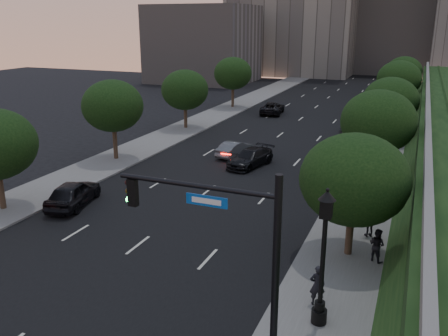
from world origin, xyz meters
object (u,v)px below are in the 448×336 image
at_px(sedan_mid_left, 235,149).
at_px(pedestrian_b, 377,245).
at_px(sedan_far_left, 272,108).
at_px(traffic_signal_mast, 242,270).
at_px(sedan_near_right, 250,158).
at_px(pedestrian_c, 370,222).
at_px(pedestrian_a, 317,285).
at_px(street_lamp, 323,264).
at_px(sedan_far_right, 353,125).
at_px(sedan_near_left, 73,193).

relative_size(sedan_mid_left, pedestrian_b, 2.48).
height_order(sedan_mid_left, sedan_far_left, sedan_far_left).
relative_size(traffic_signal_mast, sedan_mid_left, 1.71).
distance_m(sedan_near_right, pedestrian_c, 14.45).
xyz_separation_m(traffic_signal_mast, pedestrian_a, (1.62, 4.45, -2.65)).
bearing_deg(sedan_far_left, street_lamp, 102.12).
relative_size(sedan_near_right, pedestrian_c, 2.98).
bearing_deg(pedestrian_c, sedan_mid_left, -76.79).
relative_size(sedan_far_right, pedestrian_b, 2.49).
distance_m(sedan_mid_left, sedan_near_right, 3.12).
height_order(pedestrian_a, pedestrian_b, pedestrian_a).
relative_size(pedestrian_b, pedestrian_c, 1.01).
bearing_deg(sedan_near_left, sedan_mid_left, -123.05).
bearing_deg(pedestrian_b, street_lamp, 104.63).
bearing_deg(street_lamp, sedan_far_right, 95.74).
height_order(street_lamp, pedestrian_c, street_lamp).
xyz_separation_m(sedan_near_left, pedestrian_b, (18.41, -0.56, 0.16)).
bearing_deg(pedestrian_c, sedan_near_left, -25.22).
bearing_deg(pedestrian_b, sedan_near_right, -20.50).
distance_m(street_lamp, sedan_far_right, 35.00).
distance_m(street_lamp, pedestrian_c, 8.82).
bearing_deg(sedan_mid_left, traffic_signal_mast, 123.88).
height_order(sedan_near_right, pedestrian_a, pedestrian_a).
xyz_separation_m(sedan_mid_left, sedan_far_right, (8.02, 13.79, 0.03)).
height_order(sedan_mid_left, sedan_far_right, sedan_far_right).
bearing_deg(street_lamp, sedan_near_right, 116.50).
bearing_deg(sedan_near_left, pedestrian_a, 149.43).
relative_size(traffic_signal_mast, sedan_far_right, 1.70).
distance_m(traffic_signal_mast, sedan_near_right, 23.41).
xyz_separation_m(sedan_near_right, pedestrian_a, (9.00, -17.56, 0.31)).
height_order(traffic_signal_mast, pedestrian_a, traffic_signal_mast).
relative_size(traffic_signal_mast, pedestrian_c, 4.29).
relative_size(street_lamp, pedestrian_a, 3.23).
bearing_deg(sedan_far_left, sedan_mid_left, 90.64).
relative_size(sedan_far_left, pedestrian_c, 3.27).
bearing_deg(sedan_near_left, street_lamp, 146.19).
relative_size(sedan_near_right, sedan_far_right, 1.18).
xyz_separation_m(traffic_signal_mast, pedestrian_c, (2.92, 11.88, -2.71)).
bearing_deg(sedan_near_right, street_lamp, -49.77).
bearing_deg(sedan_near_left, sedan_far_right, -128.09).
distance_m(sedan_near_left, pedestrian_b, 18.42).
xyz_separation_m(street_lamp, sedan_near_left, (-16.87, 6.48, -1.81)).
height_order(traffic_signal_mast, sedan_mid_left, traffic_signal_mast).
height_order(sedan_near_left, pedestrian_b, pedestrian_b).
bearing_deg(sedan_far_left, sedan_near_left, 78.60).
height_order(sedan_near_left, sedan_mid_left, sedan_near_left).
relative_size(sedan_mid_left, pedestrian_c, 2.51).
bearing_deg(pedestrian_b, sedan_mid_left, -19.90).
relative_size(street_lamp, sedan_far_right, 1.36).
bearing_deg(traffic_signal_mast, street_lamp, 59.05).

